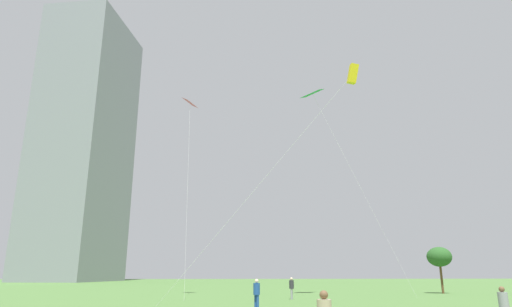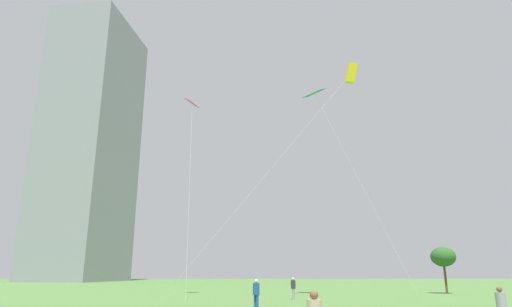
{
  "view_description": "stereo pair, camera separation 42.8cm",
  "coord_description": "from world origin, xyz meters",
  "px_view_note": "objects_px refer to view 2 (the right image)",
  "views": [
    {
      "loc": [
        -1.47,
        -17.23,
        2.1
      ],
      "look_at": [
        0.94,
        10.88,
        9.9
      ],
      "focal_mm": 30.32,
      "sensor_mm": 36.0,
      "label": 1
    },
    {
      "loc": [
        -1.04,
        -17.27,
        2.1
      ],
      "look_at": [
        0.94,
        10.88,
        9.9
      ],
      "focal_mm": 30.32,
      "sensor_mm": 36.0,
      "label": 2
    }
  ],
  "objects_px": {
    "kite_flying_0": "(314,93)",
    "park_tree_0": "(443,257)",
    "kite_flying_1": "(192,104)",
    "kite_flying_2": "(350,75)",
    "person_standing_2": "(293,287)",
    "person_standing_4": "(256,292)",
    "distant_highrise_0": "(91,145)",
    "person_standing_0": "(502,305)"
  },
  "relations": [
    {
      "from": "park_tree_0",
      "to": "distant_highrise_0",
      "type": "bearing_deg",
      "value": 130.72
    },
    {
      "from": "person_standing_4",
      "to": "kite_flying_1",
      "type": "bearing_deg",
      "value": -18.77
    },
    {
      "from": "person_standing_4",
      "to": "kite_flying_2",
      "type": "distance_m",
      "value": 13.54
    },
    {
      "from": "kite_flying_2",
      "to": "distant_highrise_0",
      "type": "distance_m",
      "value": 106.75
    },
    {
      "from": "person_standing_0",
      "to": "kite_flying_1",
      "type": "relative_size",
      "value": 0.08
    },
    {
      "from": "kite_flying_2",
      "to": "park_tree_0",
      "type": "relative_size",
      "value": 2.73
    },
    {
      "from": "kite_flying_1",
      "to": "park_tree_0",
      "type": "relative_size",
      "value": 4.12
    },
    {
      "from": "kite_flying_2",
      "to": "distant_highrise_0",
      "type": "xyz_separation_m",
      "value": [
        -43.58,
        94.65,
        23.22
      ]
    },
    {
      "from": "person_standing_4",
      "to": "kite_flying_1",
      "type": "xyz_separation_m",
      "value": [
        -5.53,
        15.55,
        17.94
      ]
    },
    {
      "from": "person_standing_4",
      "to": "kite_flying_2",
      "type": "relative_size",
      "value": 0.13
    },
    {
      "from": "person_standing_0",
      "to": "park_tree_0",
      "type": "height_order",
      "value": "park_tree_0"
    },
    {
      "from": "kite_flying_2",
      "to": "kite_flying_1",
      "type": "bearing_deg",
      "value": 115.56
    },
    {
      "from": "kite_flying_0",
      "to": "park_tree_0",
      "type": "distance_m",
      "value": 22.1
    },
    {
      "from": "kite_flying_1",
      "to": "park_tree_0",
      "type": "bearing_deg",
      "value": 7.35
    },
    {
      "from": "park_tree_0",
      "to": "person_standing_2",
      "type": "bearing_deg",
      "value": -153.28
    },
    {
      "from": "person_standing_2",
      "to": "person_standing_0",
      "type": "bearing_deg",
      "value": 30.21
    },
    {
      "from": "person_standing_2",
      "to": "park_tree_0",
      "type": "bearing_deg",
      "value": 133.85
    },
    {
      "from": "person_standing_4",
      "to": "distant_highrise_0",
      "type": "height_order",
      "value": "distant_highrise_0"
    },
    {
      "from": "person_standing_0",
      "to": "person_standing_4",
      "type": "bearing_deg",
      "value": -58.17
    },
    {
      "from": "person_standing_4",
      "to": "person_standing_2",
      "type": "bearing_deg",
      "value": -58.63
    },
    {
      "from": "kite_flying_0",
      "to": "kite_flying_1",
      "type": "bearing_deg",
      "value": 174.03
    },
    {
      "from": "person_standing_2",
      "to": "kite_flying_0",
      "type": "distance_m",
      "value": 19.66
    },
    {
      "from": "kite_flying_1",
      "to": "kite_flying_2",
      "type": "height_order",
      "value": "kite_flying_1"
    },
    {
      "from": "kite_flying_1",
      "to": "person_standing_2",
      "type": "bearing_deg",
      "value": -29.87
    },
    {
      "from": "person_standing_2",
      "to": "person_standing_4",
      "type": "xyz_separation_m",
      "value": [
        -3.77,
        -10.21,
        0.01
      ]
    },
    {
      "from": "person_standing_0",
      "to": "kite_flying_2",
      "type": "height_order",
      "value": "kite_flying_2"
    },
    {
      "from": "person_standing_0",
      "to": "park_tree_0",
      "type": "xyz_separation_m",
      "value": [
        12.75,
        29.15,
        2.79
      ]
    },
    {
      "from": "person_standing_2",
      "to": "person_standing_4",
      "type": "distance_m",
      "value": 10.88
    },
    {
      "from": "person_standing_4",
      "to": "kite_flying_2",
      "type": "xyz_separation_m",
      "value": [
        4.64,
        -5.72,
        11.36
      ]
    },
    {
      "from": "kite_flying_1",
      "to": "kite_flying_2",
      "type": "relative_size",
      "value": 1.51
    },
    {
      "from": "person_standing_4",
      "to": "kite_flying_1",
      "type": "relative_size",
      "value": 0.09
    },
    {
      "from": "person_standing_0",
      "to": "person_standing_4",
      "type": "height_order",
      "value": "person_standing_4"
    },
    {
      "from": "person_standing_4",
      "to": "kite_flying_1",
      "type": "distance_m",
      "value": 24.37
    },
    {
      "from": "person_standing_4",
      "to": "kite_flying_2",
      "type": "bearing_deg",
      "value": -179.28
    },
    {
      "from": "person_standing_4",
      "to": "park_tree_0",
      "type": "relative_size",
      "value": 0.37
    },
    {
      "from": "person_standing_0",
      "to": "person_standing_2",
      "type": "xyz_separation_m",
      "value": [
        -4.72,
        20.35,
        0.07
      ]
    },
    {
      "from": "person_standing_2",
      "to": "person_standing_4",
      "type": "bearing_deg",
      "value": -3.15
    },
    {
      "from": "kite_flying_0",
      "to": "park_tree_0",
      "type": "bearing_deg",
      "value": 18.56
    },
    {
      "from": "person_standing_0",
      "to": "kite_flying_1",
      "type": "xyz_separation_m",
      "value": [
        -14.03,
        25.7,
        18.02
      ]
    },
    {
      "from": "person_standing_0",
      "to": "kite_flying_2",
      "type": "xyz_separation_m",
      "value": [
        -3.85,
        4.42,
        11.44
      ]
    },
    {
      "from": "person_standing_0",
      "to": "kite_flying_1",
      "type": "height_order",
      "value": "kite_flying_1"
    },
    {
      "from": "kite_flying_0",
      "to": "kite_flying_1",
      "type": "height_order",
      "value": "kite_flying_0"
    }
  ]
}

